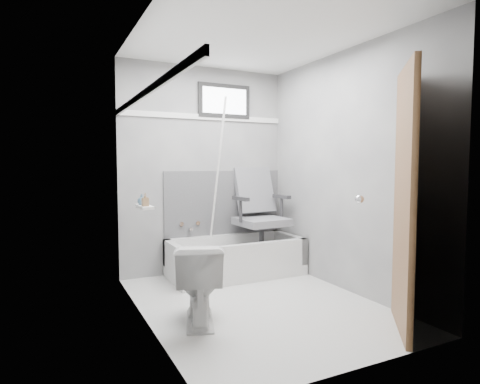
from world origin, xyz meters
TOP-DOWN VIEW (x-y plane):
  - floor at (0.00, 0.00)m, footprint 2.60×2.60m
  - ceiling at (0.00, 0.00)m, footprint 2.60×2.60m
  - wall_back at (0.00, 1.30)m, footprint 2.00×0.02m
  - wall_front at (0.00, -1.30)m, footprint 2.00×0.02m
  - wall_left at (-1.00, 0.00)m, footprint 0.02×2.60m
  - wall_right at (1.00, 0.00)m, footprint 0.02×2.60m
  - bathtub at (0.23, 0.93)m, footprint 1.50×0.70m
  - office_chair at (0.58, 0.96)m, footprint 0.68×0.68m
  - toilet at (-0.62, -0.16)m, footprint 0.57×0.75m
  - door at (0.98, -1.28)m, footprint 0.78×0.78m
  - window at (0.25, 1.29)m, footprint 0.66×0.04m
  - backerboard at (0.25, 1.29)m, footprint 1.50×0.02m
  - trim_back at (0.00, 1.29)m, footprint 2.00×0.02m
  - trim_left at (-0.99, 0.00)m, footprint 0.02×2.60m
  - pole at (0.05, 1.06)m, footprint 0.02×0.55m
  - shelf at (-0.93, 0.35)m, footprint 0.10×0.32m
  - soap_bottle_a at (-0.94, 0.27)m, footprint 0.06×0.06m
  - soap_bottle_b at (-0.94, 0.41)m, footprint 0.10×0.10m
  - faucet at (-0.20, 1.27)m, footprint 0.26×0.10m

SIDE VIEW (x-z plane):
  - floor at x=0.00m, z-range 0.00..0.00m
  - bathtub at x=0.23m, z-range 0.00..0.42m
  - toilet at x=-0.62m, z-range 0.00..0.65m
  - faucet at x=-0.20m, z-range 0.47..0.63m
  - office_chair at x=0.58m, z-range 0.12..1.24m
  - backerboard at x=0.25m, z-range 0.41..1.19m
  - shelf at x=-0.93m, z-range 0.89..0.91m
  - soap_bottle_b at x=-0.94m, z-range 0.91..1.01m
  - soap_bottle_a at x=-0.94m, z-range 0.91..1.02m
  - door at x=0.98m, z-range 0.00..2.00m
  - pole at x=0.05m, z-range 0.11..1.99m
  - wall_back at x=0.00m, z-range 0.00..2.40m
  - wall_front at x=0.00m, z-range 0.00..2.40m
  - wall_left at x=-1.00m, z-range 0.00..2.40m
  - wall_right at x=1.00m, z-range 0.00..2.40m
  - trim_back at x=0.00m, z-range 1.79..1.85m
  - trim_left at x=-0.99m, z-range 1.79..1.85m
  - window at x=0.25m, z-range 1.82..2.22m
  - ceiling at x=0.00m, z-range 2.40..2.40m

